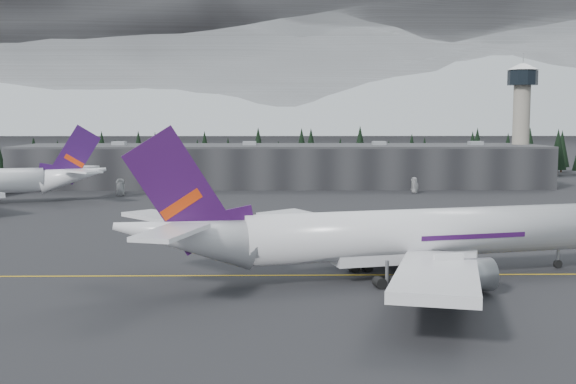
{
  "coord_description": "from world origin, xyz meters",
  "views": [
    {
      "loc": [
        -2.08,
        -97.37,
        21.3
      ],
      "look_at": [
        0.0,
        20.0,
        9.0
      ],
      "focal_mm": 45.0,
      "sensor_mm": 36.0,
      "label": 1
    }
  ],
  "objects_px": {
    "terminal": "(282,165)",
    "jet_main": "(383,236)",
    "gse_vehicle_a": "(121,194)",
    "gse_vehicle_b": "(415,191)",
    "control_tower": "(522,110)"
  },
  "relations": [
    {
      "from": "terminal",
      "to": "jet_main",
      "type": "height_order",
      "value": "jet_main"
    },
    {
      "from": "gse_vehicle_a",
      "to": "gse_vehicle_b",
      "type": "height_order",
      "value": "gse_vehicle_b"
    },
    {
      "from": "jet_main",
      "to": "gse_vehicle_a",
      "type": "bearing_deg",
      "value": 105.46
    },
    {
      "from": "control_tower",
      "to": "jet_main",
      "type": "bearing_deg",
      "value": -115.45
    },
    {
      "from": "gse_vehicle_a",
      "to": "gse_vehicle_b",
      "type": "relative_size",
      "value": 1.04
    },
    {
      "from": "terminal",
      "to": "gse_vehicle_a",
      "type": "distance_m",
      "value": 52.48
    },
    {
      "from": "gse_vehicle_a",
      "to": "gse_vehicle_b",
      "type": "bearing_deg",
      "value": 12.02
    },
    {
      "from": "terminal",
      "to": "jet_main",
      "type": "relative_size",
      "value": 2.36
    },
    {
      "from": "control_tower",
      "to": "jet_main",
      "type": "height_order",
      "value": "control_tower"
    },
    {
      "from": "jet_main",
      "to": "gse_vehicle_a",
      "type": "distance_m",
      "value": 115.21
    },
    {
      "from": "terminal",
      "to": "gse_vehicle_b",
      "type": "bearing_deg",
      "value": -31.99
    },
    {
      "from": "control_tower",
      "to": "gse_vehicle_b",
      "type": "bearing_deg",
      "value": -145.63
    },
    {
      "from": "gse_vehicle_a",
      "to": "terminal",
      "type": "bearing_deg",
      "value": 41.25
    },
    {
      "from": "jet_main",
      "to": "gse_vehicle_a",
      "type": "height_order",
      "value": "jet_main"
    },
    {
      "from": "control_tower",
      "to": "gse_vehicle_a",
      "type": "relative_size",
      "value": 8.02
    }
  ]
}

